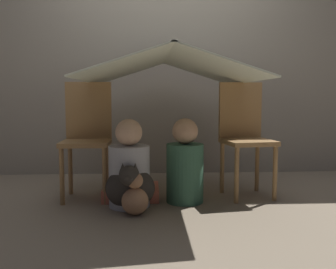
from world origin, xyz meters
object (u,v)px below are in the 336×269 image
dog (130,187)px  chair_left (87,134)px  chair_right (245,133)px  person_front (129,169)px  person_second (185,166)px

dog → chair_left: bearing=133.6°
chair_right → person_front: bearing=-171.7°
person_front → dog: size_ratio=1.80×
chair_right → person_second: 0.60m
chair_right → person_second: (-0.52, -0.20, -0.23)m
person_front → dog: (0.01, -0.09, -0.11)m
chair_left → chair_right: size_ratio=1.00×
chair_left → person_second: size_ratio=1.44×
chair_left → person_front: bearing=-40.1°
person_second → dog: bearing=-156.5°
dog → person_second: bearing=23.5°
chair_left → person_front: (0.35, -0.29, -0.24)m
person_front → person_second: size_ratio=1.00×
chair_right → person_front: size_ratio=1.43×
person_second → chair_left: bearing=165.7°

